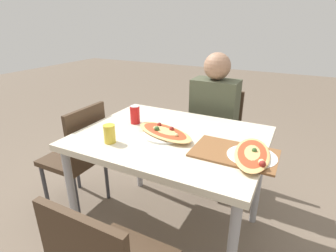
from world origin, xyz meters
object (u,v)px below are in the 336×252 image
(soda_can, at_px, (135,115))
(pizza_second, at_px, (252,155))
(person_seated, at_px, (213,115))
(drink_glass, at_px, (110,134))
(dining_table, at_px, (171,146))
(pizza_main, at_px, (164,132))
(chair_far_seated, at_px, (216,134))
(chair_side_left, at_px, (79,153))

(soda_can, relative_size, pizza_second, 0.30)
(person_seated, distance_m, soda_can, 0.71)
(person_seated, relative_size, drink_glass, 11.16)
(person_seated, bearing_deg, pizza_second, 121.06)
(dining_table, bearing_deg, pizza_main, -148.19)
(chair_far_seated, height_order, pizza_second, chair_far_seated)
(pizza_second, bearing_deg, person_seated, 121.06)
(drink_glass, xyz_separation_m, pizza_second, (0.78, 0.19, -0.04))
(soda_can, bearing_deg, pizza_second, -9.83)
(drink_glass, bearing_deg, chair_side_left, 158.60)
(soda_can, bearing_deg, drink_glass, -82.67)
(pizza_second, bearing_deg, soda_can, 170.17)
(person_seated, distance_m, pizza_main, 0.70)
(chair_side_left, xyz_separation_m, drink_glass, (0.49, -0.19, 0.34))
(chair_far_seated, bearing_deg, dining_table, 85.19)
(drink_glass, bearing_deg, pizza_main, 45.00)
(person_seated, height_order, drink_glass, person_seated)
(pizza_main, bearing_deg, chair_far_seated, 82.76)
(drink_glass, bearing_deg, soda_can, 97.33)
(chair_side_left, height_order, pizza_second, chair_side_left)
(drink_glass, height_order, pizza_second, drink_glass)
(chair_side_left, distance_m, person_seated, 1.12)
(person_seated, height_order, pizza_main, person_seated)
(dining_table, xyz_separation_m, pizza_main, (-0.04, -0.02, 0.10))
(chair_far_seated, relative_size, chair_side_left, 1.00)
(drink_glass, bearing_deg, dining_table, 43.52)
(chair_far_seated, distance_m, drink_glass, 1.14)
(chair_far_seated, distance_m, soda_can, 0.87)
(pizza_main, height_order, drink_glass, drink_glass)
(chair_far_seated, height_order, drink_glass, drink_glass)
(dining_table, height_order, pizza_main, pizza_main)
(dining_table, xyz_separation_m, soda_can, (-0.31, 0.07, 0.14))
(chair_side_left, bearing_deg, pizza_main, -86.53)
(person_seated, height_order, soda_can, person_seated)
(chair_side_left, relative_size, soda_can, 7.02)
(person_seated, relative_size, pizza_main, 2.62)
(chair_far_seated, xyz_separation_m, pizza_main, (-0.10, -0.80, 0.30))
(dining_table, relative_size, soda_can, 9.13)
(pizza_main, relative_size, soda_can, 3.73)
(chair_side_left, xyz_separation_m, person_seated, (0.83, 0.73, 0.22))
(pizza_main, distance_m, soda_can, 0.30)
(chair_far_seated, bearing_deg, soda_can, 61.72)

